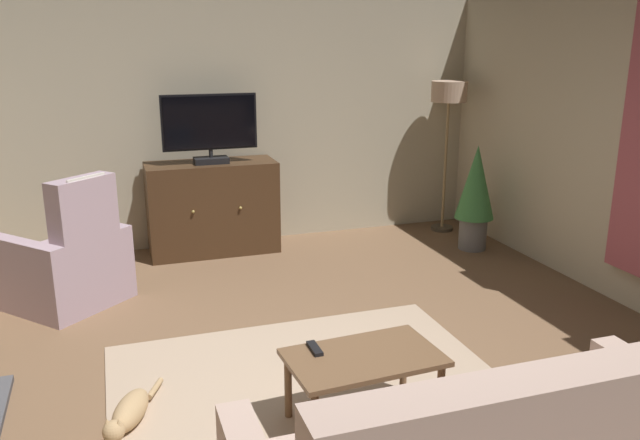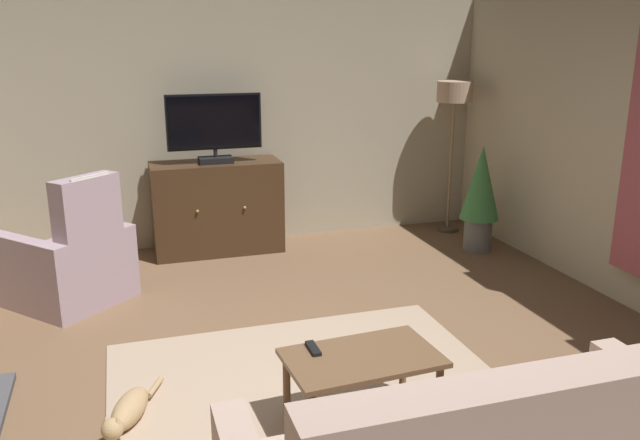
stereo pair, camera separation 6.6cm
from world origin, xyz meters
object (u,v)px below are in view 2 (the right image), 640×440
at_px(cat, 128,411).
at_px(tv_cabinet, 217,209).
at_px(potted_plant_on_hearth_side, 481,192).
at_px(television, 214,127).
at_px(floor_lamp, 454,104).
at_px(armchair_facing_sofa, 71,263).
at_px(tv_remote, 313,348).
at_px(coffee_table, 362,364).

bearing_deg(cat, tv_cabinet, 71.75).
relative_size(tv_cabinet, potted_plant_on_hearth_side, 1.18).
height_order(television, cat, television).
relative_size(television, potted_plant_on_hearth_side, 0.85).
height_order(cat, floor_lamp, floor_lamp).
distance_m(tv_cabinet, potted_plant_on_hearth_side, 2.72).
height_order(armchair_facing_sofa, cat, armchair_facing_sofa).
relative_size(television, cat, 1.43).
xyz_separation_m(television, floor_lamp, (2.64, -0.00, 0.15)).
bearing_deg(armchair_facing_sofa, television, 34.02).
bearing_deg(armchair_facing_sofa, potted_plant_on_hearth_side, 3.01).
bearing_deg(tv_remote, cat, -103.96).
bearing_deg(tv_cabinet, potted_plant_on_hearth_side, -16.59).
distance_m(tv_cabinet, cat, 3.18).
distance_m(armchair_facing_sofa, floor_lamp, 4.28).
bearing_deg(potted_plant_on_hearth_side, floor_lamp, 87.03).
bearing_deg(armchair_facing_sofa, cat, -79.03).
bearing_deg(tv_cabinet, tv_remote, -89.11).
bearing_deg(tv_remote, floor_lamp, 140.71).
xyz_separation_m(potted_plant_on_hearth_side, cat, (-3.60, -2.23, -0.54)).
bearing_deg(television, floor_lamp, -0.10).
xyz_separation_m(tv_remote, armchair_facing_sofa, (-1.43, 2.27, -0.10)).
bearing_deg(armchair_facing_sofa, coffee_table, -55.23).
bearing_deg(floor_lamp, tv_remote, -129.01).
xyz_separation_m(coffee_table, floor_lamp, (2.35, 3.34, 1.08)).
distance_m(television, armchair_facing_sofa, 1.93).
height_order(television, potted_plant_on_hearth_side, television).
distance_m(television, tv_remote, 3.32).
distance_m(tv_remote, armchair_facing_sofa, 2.69).
distance_m(television, floor_lamp, 2.65).
xyz_separation_m(tv_cabinet, floor_lamp, (2.64, -0.06, 1.01)).
xyz_separation_m(armchair_facing_sofa, floor_lamp, (4.03, 0.93, 1.11)).
relative_size(potted_plant_on_hearth_side, floor_lamp, 0.65).
xyz_separation_m(tv_remote, potted_plant_on_hearth_side, (2.56, 2.48, 0.17)).
bearing_deg(coffee_table, tv_cabinet, 94.96).
relative_size(armchair_facing_sofa, potted_plant_on_hearth_side, 1.06).
distance_m(tv_cabinet, floor_lamp, 2.83).
height_order(tv_remote, potted_plant_on_hearth_side, potted_plant_on_hearth_side).
bearing_deg(tv_remote, tv_cabinet, -179.39).
bearing_deg(television, armchair_facing_sofa, -145.98).
relative_size(coffee_table, floor_lamp, 0.53).
bearing_deg(potted_plant_on_hearth_side, armchair_facing_sofa, -176.99).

